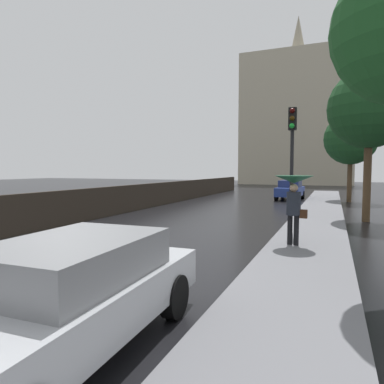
% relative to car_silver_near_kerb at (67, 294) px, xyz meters
% --- Properties ---
extents(ground, '(120.00, 120.00, 0.00)m').
position_rel_car_silver_near_kerb_xyz_m(ground, '(-2.75, 2.86, -0.75)').
color(ground, black).
extents(sidewalk_strip, '(2.20, 60.00, 0.14)m').
position_rel_car_silver_near_kerb_xyz_m(sidewalk_strip, '(2.35, 2.86, -0.68)').
color(sidewalk_strip, slate).
rests_on(sidewalk_strip, ground).
extents(car_silver_near_kerb, '(1.96, 4.47, 1.41)m').
position_rel_car_silver_near_kerb_xyz_m(car_silver_near_kerb, '(0.00, 0.00, 0.00)').
color(car_silver_near_kerb, '#B2B5BA').
rests_on(car_silver_near_kerb, ground).
extents(car_blue_mid_road, '(1.86, 3.87, 1.43)m').
position_rel_car_silver_near_kerb_xyz_m(car_blue_mid_road, '(0.01, 23.07, -0.01)').
color(car_blue_mid_road, navy).
rests_on(car_blue_mid_road, ground).
extents(pedestrian_with_umbrella_near, '(1.06, 1.06, 1.95)m').
position_rel_car_silver_near_kerb_xyz_m(pedestrian_with_umbrella_near, '(1.96, 6.75, 0.92)').
color(pedestrian_with_umbrella_near, black).
rests_on(pedestrian_with_umbrella_near, sidewalk_strip).
extents(traffic_light, '(0.26, 0.39, 4.21)m').
position_rel_car_silver_near_kerb_xyz_m(traffic_light, '(1.64, 8.96, 2.31)').
color(traffic_light, black).
rests_on(traffic_light, sidewalk_strip).
extents(street_tree_near, '(3.42, 3.42, 6.58)m').
position_rel_car_silver_near_kerb_xyz_m(street_tree_near, '(4.31, 13.32, 4.09)').
color(street_tree_near, '#4C3823').
rests_on(street_tree_near, ground).
extents(street_tree_mid, '(3.52, 3.52, 6.09)m').
position_rel_car_silver_near_kerb_xyz_m(street_tree_mid, '(3.99, 22.77, 3.56)').
color(street_tree_mid, '#4C3823').
rests_on(street_tree_mid, ground).
extents(distant_tower, '(15.79, 7.62, 24.68)m').
position_rel_car_silver_near_kerb_xyz_m(distant_tower, '(-2.37, 50.68, 8.95)').
color(distant_tower, '#B2A88E').
rests_on(distant_tower, ground).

